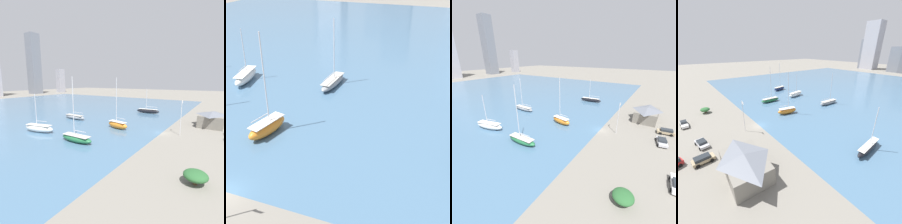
% 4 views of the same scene
% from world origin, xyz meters
% --- Properties ---
extents(ground_plane, '(500.00, 500.00, 0.00)m').
position_xyz_m(ground_plane, '(0.00, 0.00, 0.00)').
color(ground_plane, gray).
extents(harbor_water, '(180.00, 140.00, 0.00)m').
position_xyz_m(harbor_water, '(0.00, 70.00, 0.00)').
color(harbor_water, '#476B89').
rests_on(harbor_water, ground_plane).
extents(boat_shed, '(11.07, 7.38, 4.76)m').
position_xyz_m(boat_shed, '(16.62, -10.86, 2.38)').
color(boat_shed, slate).
rests_on(boat_shed, ground_plane).
extents(flag_pole, '(1.24, 0.14, 9.39)m').
position_xyz_m(flag_pole, '(0.61, -4.72, 5.16)').
color(flag_pole, silver).
rests_on(flag_pole, ground_plane).
extents(yard_shrub, '(3.28, 3.28, 2.04)m').
position_xyz_m(yard_shrub, '(-21.61, -11.64, 1.31)').
color(yard_shrub, '#4C3823').
rests_on(yard_shrub, ground_plane).
extents(sailboat_green, '(2.64, 8.97, 15.24)m').
position_xyz_m(sailboat_green, '(-18.21, 14.52, 0.97)').
color(sailboat_green, '#236B3D').
rests_on(sailboat_green, harbor_water).
extents(sailboat_white, '(4.52, 9.68, 10.83)m').
position_xyz_m(sailboat_white, '(-18.03, 29.27, 1.12)').
color(sailboat_white, white).
rests_on(sailboat_white, harbor_water).
extents(sailboat_black, '(2.74, 10.44, 10.91)m').
position_xyz_m(sailboat_black, '(27.05, 14.96, 1.00)').
color(sailboat_black, black).
rests_on(sailboat_black, harbor_water).
extents(sailboat_gray, '(2.66, 9.86, 13.28)m').
position_xyz_m(sailboat_gray, '(-0.12, 33.37, 0.89)').
color(sailboat_gray, gray).
rests_on(sailboat_gray, harbor_water).
extents(sailboat_navy, '(4.30, 8.64, 15.11)m').
position_xyz_m(sailboat_navy, '(-33.21, 29.38, 1.09)').
color(sailboat_navy, '#19234C').
rests_on(sailboat_navy, harbor_water).
extents(sailboat_orange, '(3.65, 7.61, 15.25)m').
position_xyz_m(sailboat_orange, '(-2.54, 12.77, 1.20)').
color(sailboat_orange, orange).
rests_on(sailboat_orange, harbor_water).
extents(parked_wagon_tan, '(2.70, 4.54, 1.60)m').
position_xyz_m(parked_wagon_tan, '(8.04, -16.95, 0.88)').
color(parked_wagon_tan, tan).
rests_on(parked_wagon_tan, ground_plane).
extents(parked_pickup_white, '(4.91, 2.34, 1.70)m').
position_xyz_m(parked_pickup_white, '(-13.61, -18.89, 0.84)').
color(parked_pickup_white, white).
rests_on(parked_pickup_white, ground_plane).
extents(parked_sedan_silver, '(5.13, 3.02, 1.51)m').
position_xyz_m(parked_sedan_silver, '(1.21, -16.17, 0.80)').
color(parked_sedan_silver, '#B7B7BC').
rests_on(parked_sedan_silver, ground_plane).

